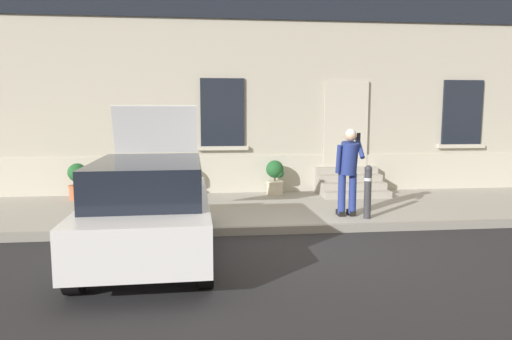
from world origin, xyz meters
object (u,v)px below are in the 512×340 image
(planter_cream, at_px, (275,176))
(person_on_phone, at_px, (349,167))
(bollard_near_person, at_px, (368,190))
(planter_olive, at_px, (180,178))
(planter_terracotta, at_px, (78,180))
(hatchback_car_white, at_px, (150,205))

(planter_cream, bearing_deg, person_on_phone, -68.10)
(bollard_near_person, bearing_deg, planter_olive, 143.27)
(person_on_phone, xyz_separation_m, planter_terracotta, (-5.80, 2.47, -0.54))
(bollard_near_person, bearing_deg, hatchback_car_white, -159.32)
(person_on_phone, xyz_separation_m, planter_olive, (-3.43, 2.59, -0.54))
(planter_olive, relative_size, planter_cream, 1.00)
(bollard_near_person, height_order, planter_terracotta, bollard_near_person)
(bollard_near_person, bearing_deg, planter_cream, 116.03)
(person_on_phone, bearing_deg, bollard_near_person, -20.58)
(hatchback_car_white, bearing_deg, planter_olive, 87.01)
(bollard_near_person, relative_size, planter_cream, 1.22)
(hatchback_car_white, relative_size, planter_cream, 4.77)
(bollard_near_person, height_order, planter_olive, bollard_near_person)
(person_on_phone, relative_size, planter_terracotta, 2.03)
(hatchback_car_white, xyz_separation_m, planter_olive, (0.22, 4.30, -0.19))
(planter_terracotta, height_order, planter_olive, same)
(person_on_phone, distance_m, planter_cream, 2.88)
(hatchback_car_white, xyz_separation_m, planter_terracotta, (-2.15, 4.18, -0.19))
(hatchback_car_white, height_order, planter_olive, hatchback_car_white)
(planter_terracotta, bearing_deg, bollard_near_person, -23.62)
(bollard_near_person, xyz_separation_m, planter_olive, (-3.76, 2.80, -0.11))
(planter_terracotta, xyz_separation_m, planter_olive, (2.37, 0.12, 0.00))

